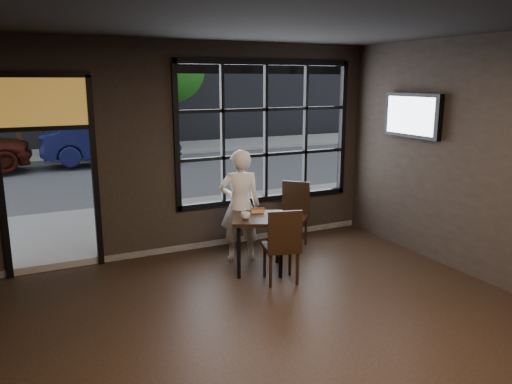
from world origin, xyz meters
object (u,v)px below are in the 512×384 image
chair_near (281,245)px  man (240,205)px  navy_car (112,140)px  cafe_table (259,243)px

chair_near → man: bearing=-68.0°
navy_car → man: bearing=-172.4°
chair_near → man: 1.06m
cafe_table → navy_car: bearing=114.7°
man → navy_car: 9.51m
cafe_table → man: bearing=119.0°
cafe_table → navy_car: navy_car is taller
cafe_table → man: (-0.05, 0.53, 0.44)m
man → navy_car: (-0.17, 9.50, -0.05)m
chair_near → man: (-0.14, 1.00, 0.32)m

